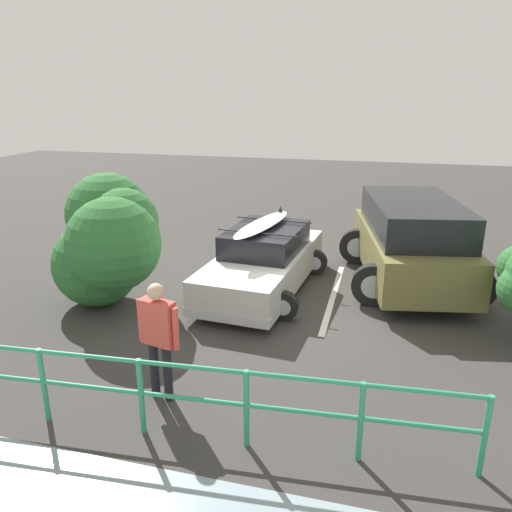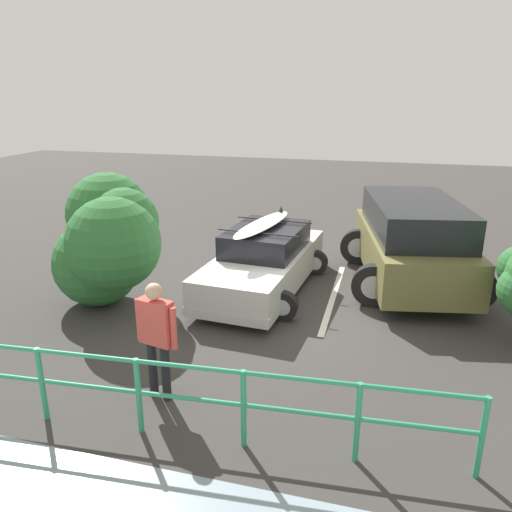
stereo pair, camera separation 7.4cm
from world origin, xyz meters
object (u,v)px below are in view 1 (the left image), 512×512
(sedan_car, at_px, (264,261))
(bush_near_left, at_px, (107,240))
(suv_car, at_px, (411,241))
(person_bystander, at_px, (158,331))

(sedan_car, height_order, bush_near_left, bush_near_left)
(sedan_car, relative_size, bush_near_left, 1.70)
(sedan_car, bearing_deg, bush_near_left, 29.22)
(suv_car, relative_size, person_bystander, 2.73)
(suv_car, bearing_deg, bush_near_left, 25.10)
(sedan_car, bearing_deg, suv_car, -158.91)
(person_bystander, bearing_deg, suv_car, -122.17)
(suv_car, distance_m, person_bystander, 6.42)
(sedan_car, bearing_deg, person_bystander, 84.62)
(sedan_car, xyz_separation_m, person_bystander, (0.40, 4.27, 0.40))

